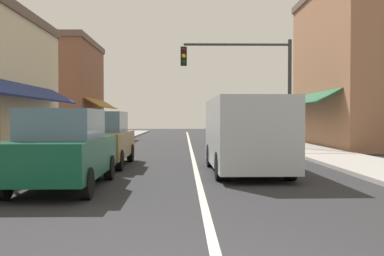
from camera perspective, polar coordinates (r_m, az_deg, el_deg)
ground_plane at (r=22.07m, az=-0.13°, el=-2.75°), size 80.00×80.00×0.00m
sidewalk_left at (r=22.65m, az=-14.20°, el=-2.53°), size 2.60×56.00×0.12m
sidewalk_right at (r=22.83m, az=13.82°, el=-2.50°), size 2.60×56.00×0.12m
lane_center_stripe at (r=22.07m, az=-0.13°, el=-2.74°), size 0.14×52.00×0.01m
storefront_right_block at (r=25.99m, az=20.64°, el=7.42°), size 6.06×10.20×8.73m
storefront_far_left at (r=33.29m, az=-16.69°, el=4.66°), size 6.29×8.20×7.06m
parked_car_nearest_left at (r=10.27m, az=-16.17°, el=-2.62°), size 1.80×4.11×1.77m
parked_car_second_left at (r=14.78m, az=-11.58°, el=-1.40°), size 1.79×4.10×1.77m
van_in_lane at (r=12.80m, az=6.88°, el=-0.60°), size 2.06×5.21×2.12m
traffic_signal_mast_arm at (r=21.87m, az=7.49°, el=6.91°), size 5.40×0.50×5.37m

